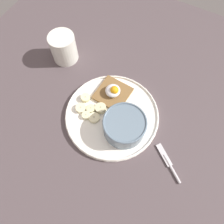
% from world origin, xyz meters
% --- Properties ---
extents(ground_plane, '(1.20, 1.20, 0.02)m').
position_xyz_m(ground_plane, '(0.00, 0.00, 0.01)').
color(ground_plane, '#4F4245').
rests_on(ground_plane, ground).
extents(plate, '(0.29, 0.29, 0.02)m').
position_xyz_m(plate, '(0.00, 0.00, 0.03)').
color(plate, white).
rests_on(plate, ground_plane).
extents(oatmeal_bowl, '(0.13, 0.13, 0.06)m').
position_xyz_m(oatmeal_bowl, '(0.03, 0.05, 0.06)').
color(oatmeal_bowl, slate).
rests_on(oatmeal_bowl, plate).
extents(toast_slice, '(0.11, 0.11, 0.01)m').
position_xyz_m(toast_slice, '(-0.07, -0.03, 0.04)').
color(toast_slice, brown).
rests_on(toast_slice, plate).
extents(poached_egg, '(0.05, 0.05, 0.03)m').
position_xyz_m(poached_egg, '(-0.06, -0.03, 0.06)').
color(poached_egg, white).
rests_on(poached_egg, toast_slice).
extents(banana_slice_front, '(0.03, 0.03, 0.01)m').
position_xyz_m(banana_slice_front, '(0.03, -0.10, 0.04)').
color(banana_slice_front, beige).
rests_on(banana_slice_front, plate).
extents(banana_slice_left, '(0.04, 0.04, 0.01)m').
position_xyz_m(banana_slice_left, '(0.02, -0.07, 0.04)').
color(banana_slice_left, beige).
rests_on(banana_slice_left, plate).
extents(banana_slice_back, '(0.04, 0.03, 0.02)m').
position_xyz_m(banana_slice_back, '(0.04, -0.04, 0.04)').
color(banana_slice_back, '#F5EAB8').
rests_on(banana_slice_back, plate).
extents(banana_slice_right, '(0.04, 0.04, 0.01)m').
position_xyz_m(banana_slice_right, '(0.04, -0.07, 0.04)').
color(banana_slice_right, beige).
rests_on(banana_slice_right, plate).
extents(banana_slice_inner, '(0.04, 0.04, 0.02)m').
position_xyz_m(banana_slice_inner, '(0.00, -0.04, 0.04)').
color(banana_slice_inner, beige).
rests_on(banana_slice_inner, plate).
extents(banana_slice_outer, '(0.04, 0.04, 0.02)m').
position_xyz_m(banana_slice_outer, '(-0.01, -0.10, 0.04)').
color(banana_slice_outer, beige).
rests_on(banana_slice_outer, plate).
extents(coffee_mug, '(0.09, 0.09, 0.10)m').
position_xyz_m(coffee_mug, '(-0.13, -0.26, 0.07)').
color(coffee_mug, white).
rests_on(coffee_mug, ground_plane).
extents(knife, '(0.08, 0.10, 0.01)m').
position_xyz_m(knife, '(0.05, 0.21, 0.02)').
color(knife, silver).
rests_on(knife, ground_plane).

